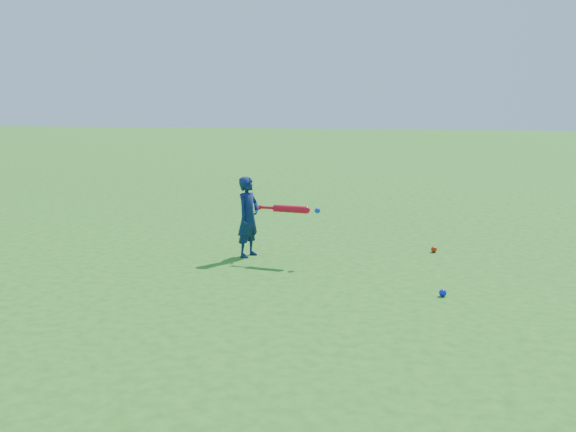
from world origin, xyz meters
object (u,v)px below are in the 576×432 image
object	(u,v)px
bat_swing	(293,209)
ground_ball_red	(434,249)
ground_ball_blue	(443,293)
child	(248,217)

from	to	relation	value
bat_swing	ground_ball_red	bearing A→B (deg)	34.98
ground_ball_blue	bat_swing	distance (m)	2.05
bat_swing	child	bearing A→B (deg)	175.36
child	bat_swing	xyz separation A→B (m)	(0.57, -0.12, 0.13)
ground_ball_red	ground_ball_blue	size ratio (longest dim) A/B	1.03
child	ground_ball_red	bearing A→B (deg)	-53.98
child	ground_ball_red	distance (m)	2.30
ground_ball_red	ground_ball_blue	world-z (taller)	ground_ball_red
ground_ball_red	bat_swing	size ratio (longest dim) A/B	0.10
ground_ball_red	bat_swing	xyz separation A→B (m)	(-1.59, -0.82, 0.57)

